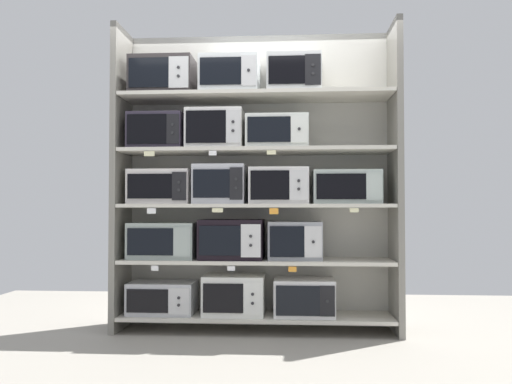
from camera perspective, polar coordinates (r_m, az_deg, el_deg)
The scene contains 35 objects.
ground at distance 3.66m, azimuth -1.11°, elevation -18.06°, with size 6.24×6.00×0.02m, color gray.
back_panel at distance 4.77m, azimuth 0.21°, elevation 1.36°, with size 2.44×0.04×2.55m, color beige.
upright_left at distance 4.74m, azimuth -14.05°, elevation 1.43°, with size 0.05×0.47×2.55m, color gray.
upright_right at distance 4.58m, azimuth 14.52°, elevation 1.54°, with size 0.05×0.47×2.55m, color gray.
shelf_0 at distance 4.60m, azimuth 0.00°, elevation -12.98°, with size 2.24×0.47×0.03m, color beige.
microwave_0 at distance 4.69m, azimuth -9.84°, elevation -10.91°, with size 0.55×0.37×0.26m.
microwave_1 at distance 4.58m, azimuth -2.30°, elevation -10.76°, with size 0.50×0.40×0.33m.
microwave_2 at distance 4.55m, azimuth 5.11°, elevation -10.96°, with size 0.49×0.41×0.30m.
shelf_1 at distance 4.53m, azimuth 0.00°, elevation -7.28°, with size 2.24×0.47×0.03m, color beige.
microwave_3 at distance 4.63m, azimuth -9.77°, elevation -5.07°, with size 0.56×0.36×0.30m.
microwave_4 at distance 4.53m, azimuth -2.55°, elevation -5.00°, with size 0.53×0.43×0.33m.
microwave_5 at distance 4.50m, azimuth 4.15°, elevation -5.12°, with size 0.44×0.36×0.31m.
price_tag_0 at distance 4.42m, azimuth -10.64°, elevation -7.90°, with size 0.06×0.00×0.04m, color white.
price_tag_1 at distance 4.31m, azimuth -2.64°, elevation -8.06°, with size 0.06×0.00×0.04m, color white.
price_tag_2 at distance 4.29m, azimuth 3.87°, elevation -8.14°, with size 0.06×0.00×0.04m, color orange.
shelf_2 at distance 4.51m, azimuth 0.00°, elevation -1.46°, with size 2.24×0.47×0.03m, color beige.
microwave_6 at distance 4.63m, azimuth -9.97°, elevation 0.53°, with size 0.52×0.36×0.29m.
microwave_7 at distance 4.54m, azimuth -3.75°, elevation 0.78°, with size 0.42×0.44×0.32m.
microwave_8 at distance 4.50m, azimuth 2.46°, elevation 0.63°, with size 0.49×0.43×0.30m.
microwave_9 at distance 4.52m, azimuth 9.50°, elevation 0.50°, with size 0.55×0.36×0.28m.
price_tag_3 at distance 4.41m, azimuth -10.98°, elevation -1.97°, with size 0.07×0.00×0.04m, color white.
price_tag_4 at distance 4.30m, azimuth -4.08°, elevation -1.94°, with size 0.09×0.00×0.03m, color beige.
price_tag_5 at distance 4.26m, azimuth 1.91°, elevation -2.03°, with size 0.07×0.00×0.05m, color orange.
price_tag_6 at distance 4.29m, azimuth 10.33°, elevation -1.91°, with size 0.07×0.00×0.03m, color beige.
shelf_3 at distance 4.53m, azimuth 0.00°, elevation 4.35°, with size 2.24×0.47×0.03m, color beige.
microwave_10 at distance 4.68m, azimuth -10.30°, elevation 6.23°, with size 0.46×0.40×0.30m.
microwave_11 at distance 4.59m, azimuth -4.27°, elevation 6.54°, with size 0.47×0.40×0.33m.
microwave_12 at distance 4.54m, azimuth 2.28°, elevation 6.25°, with size 0.51×0.44×0.27m.
price_tag_7 at distance 4.43m, azimuth -11.21°, elevation 3.99°, with size 0.09×0.00×0.04m, color beige.
price_tag_8 at distance 4.33m, azimuth -4.60°, elevation 4.12°, with size 0.06×0.00×0.04m, color white.
price_tag_9 at distance 4.28m, azimuth 1.64°, elevation 4.21°, with size 0.07×0.00×0.03m, color beige.
shelf_4 at distance 4.61m, azimuth 0.00°, elevation 10.04°, with size 2.24×0.47×0.03m, color beige.
microwave_13 at distance 4.76m, azimuth -9.83°, elevation 11.85°, with size 0.53×0.35×0.32m.
microwave_14 at distance 4.66m, azimuth -2.74°, elevation 12.03°, with size 0.48×0.43×0.31m.
microwave_15 at distance 4.63m, azimuth 4.03°, elevation 12.14°, with size 0.45×0.42×0.31m.
Camera 1 is at (0.30, -4.50, 1.02)m, focal length 37.89 mm.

